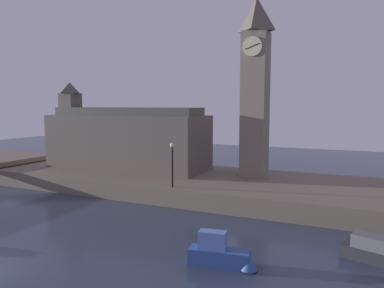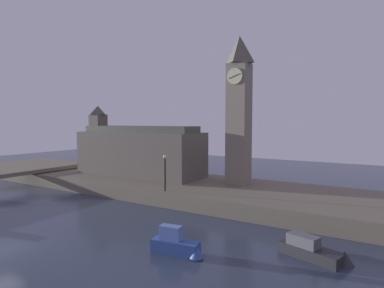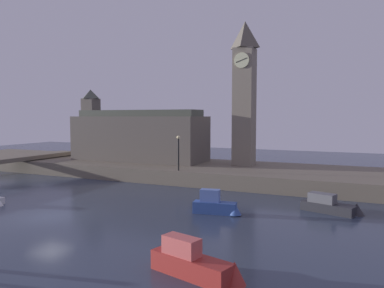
# 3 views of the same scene
# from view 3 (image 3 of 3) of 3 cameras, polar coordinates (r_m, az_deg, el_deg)

# --- Properties ---
(ground_plane) EXTENTS (120.00, 120.00, 0.00)m
(ground_plane) POSITION_cam_3_polar(r_m,az_deg,el_deg) (28.64, -20.67, -10.26)
(ground_plane) COLOR #2D384C
(far_embankment) EXTENTS (70.00, 12.00, 1.50)m
(far_embankment) POSITION_cam_3_polar(r_m,az_deg,el_deg) (44.61, -2.15, -3.90)
(far_embankment) COLOR #6B6051
(far_embankment) RESTS_ON ground
(clock_tower) EXTENTS (2.44, 2.48, 16.10)m
(clock_tower) POSITION_cam_3_polar(r_m,az_deg,el_deg) (43.26, 7.93, 7.84)
(clock_tower) COLOR slate
(clock_tower) RESTS_ON far_embankment
(parliament_hall) EXTENTS (17.09, 5.99, 9.11)m
(parliament_hall) POSITION_cam_3_polar(r_m,az_deg,el_deg) (48.30, -8.35, 1.25)
(parliament_hall) COLOR #5B544C
(parliament_hall) RESTS_ON far_embankment
(streetlamp) EXTENTS (0.36, 0.36, 3.58)m
(streetlamp) POSITION_cam_3_polar(r_m,az_deg,el_deg) (38.38, -2.07, -0.69)
(streetlamp) COLOR black
(streetlamp) RESTS_ON far_embankment
(boat_barge_dark) EXTENTS (4.66, 2.45, 1.47)m
(boat_barge_dark) POSITION_cam_3_polar(r_m,az_deg,el_deg) (29.68, 20.61, -8.79)
(boat_barge_dark) COLOR #232328
(boat_barge_dark) RESTS_ON ground
(boat_tour_blue) EXTENTS (3.65, 1.42, 1.73)m
(boat_tour_blue) POSITION_cam_3_polar(r_m,az_deg,el_deg) (27.62, 3.76, -9.23)
(boat_tour_blue) COLOR #2D4C93
(boat_tour_blue) RESTS_ON ground
(boat_dinghy_red) EXTENTS (4.64, 2.09, 1.71)m
(boat_dinghy_red) POSITION_cam_3_polar(r_m,az_deg,el_deg) (17.21, 0.64, -17.63)
(boat_dinghy_red) COLOR maroon
(boat_dinghy_red) RESTS_ON ground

